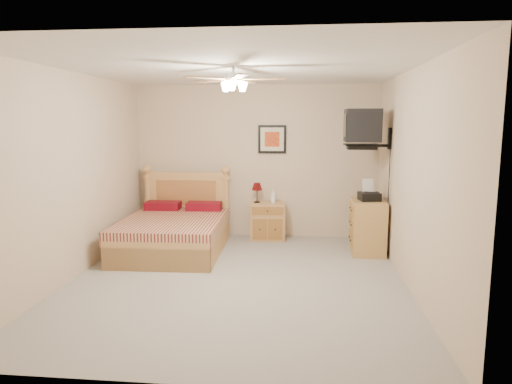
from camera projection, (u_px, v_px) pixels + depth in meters
floor at (237, 280)px, 5.53m from camera, size 4.50×4.50×0.00m
ceiling at (236, 68)px, 5.15m from camera, size 4.00×4.50×0.04m
wall_back at (256, 162)px, 7.55m from camera, size 4.00×0.04×2.50m
wall_front at (190, 217)px, 3.13m from camera, size 4.00×0.04×2.50m
wall_left at (74, 176)px, 5.54m from camera, size 0.04×4.50×2.50m
wall_right at (412, 180)px, 5.14m from camera, size 0.04×4.50×2.50m
bed at (173, 212)px, 6.65m from camera, size 1.47×1.90×1.20m
nightstand at (268, 221)px, 7.43m from camera, size 0.58×0.45×0.60m
table_lamp at (257, 193)px, 7.40m from camera, size 0.18×0.18×0.32m
lotion_bottle at (273, 196)px, 7.37m from camera, size 0.10×0.10×0.22m
framed_picture at (272, 139)px, 7.45m from camera, size 0.46×0.04×0.46m
dresser at (368, 226)px, 6.64m from camera, size 0.47×0.67×0.78m
fax_machine at (370, 190)px, 6.52m from camera, size 0.32×0.34×0.30m
magazine_lower at (365, 197)px, 6.77m from camera, size 0.18×0.24×0.02m
magazine_upper at (366, 196)px, 6.79m from camera, size 0.27×0.29×0.02m
wall_tv at (373, 128)px, 6.40m from camera, size 0.56×0.46×0.58m
ceiling_fan at (233, 79)px, 4.97m from camera, size 1.14×1.14×0.28m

